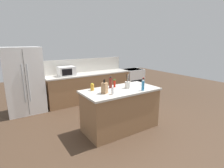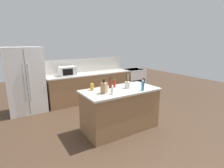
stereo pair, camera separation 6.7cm
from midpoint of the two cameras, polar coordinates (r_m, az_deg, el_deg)
name	(u,v)px [view 2 (the right image)]	position (r m, az deg, el deg)	size (l,w,h in m)	color
ground_plane	(120,128)	(4.22, 3.08, -14.15)	(14.00, 14.00, 0.00)	#473323
back_counter_run	(91,87)	(5.98, -6.68, -0.89)	(2.88, 0.66, 0.94)	#936B47
wall_backsplash	(86,65)	(6.13, -8.14, 6.07)	(2.84, 0.03, 0.46)	beige
kitchen_island	(120,109)	(4.02, 3.16, -8.20)	(1.72, 0.87, 0.94)	#936B47
refrigerator	(25,80)	(5.42, -26.14, 1.06)	(0.96, 0.75, 1.83)	white
range_oven	(133,81)	(6.96, 7.29, 1.13)	(0.76, 0.65, 0.92)	white
microwave	(67,71)	(5.58, -14.03, 4.12)	(0.50, 0.39, 0.28)	white
knife_block	(104,88)	(3.56, -2.06, -1.26)	(0.16, 0.15, 0.29)	#A87C54
utensil_crock	(127,85)	(3.96, 5.50, -0.22)	(0.12, 0.12, 0.32)	beige
soy_sauce_bottle	(143,81)	(4.36, 10.68, 0.86)	(0.05, 0.05, 0.17)	black
vinegar_bottle	(110,83)	(3.96, -0.04, 0.46)	(0.07, 0.07, 0.26)	maroon
hot_sauce_bottle	(114,84)	(4.04, 1.28, 0.12)	(0.05, 0.05, 0.18)	red
dish_soap_bottle	(143,86)	(3.81, 10.50, -0.51)	(0.06, 0.06, 0.23)	#3384BC
salt_shaker	(112,91)	(3.50, 0.56, -2.37)	(0.06, 0.06, 0.13)	silver
honey_jar	(92,87)	(3.80, -6.03, -0.98)	(0.08, 0.08, 0.15)	gold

